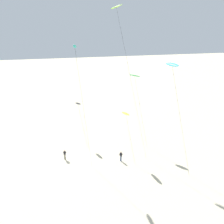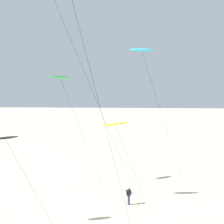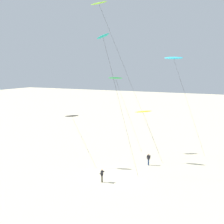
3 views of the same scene
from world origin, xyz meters
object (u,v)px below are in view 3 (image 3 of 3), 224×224
at_px(kite_black, 72,117).
at_px(kite_flyer_middle, 102,175).
at_px(kite_cyan, 174,59).
at_px(kite_lime, 100,6).
at_px(kite_teal, 104,40).
at_px(kite_flyer_nearest, 148,159).
at_px(kite_yellow, 143,112).
at_px(kite_green, 116,79).

xyz_separation_m(kite_black, kite_flyer_middle, (6.51, -3.36, -6.27)).
height_order(kite_cyan, kite_lime, kite_lime).
bearing_deg(kite_teal, kite_flyer_middle, -68.10).
relative_size(kite_black, kite_flyer_middle, 4.45).
distance_m(kite_black, kite_flyer_nearest, 12.50).
bearing_deg(kite_teal, kite_cyan, 67.67).
distance_m(kite_lime, kite_black, 17.38).
bearing_deg(kite_teal, kite_flyer_nearest, 56.29).
bearing_deg(kite_teal, kite_black, 172.62).
bearing_deg(kite_teal, kite_lime, 121.56).
xyz_separation_m(kite_yellow, kite_green, (-6.24, 3.63, 4.57)).
relative_size(kite_yellow, kite_black, 1.06).
distance_m(kite_yellow, kite_green, 8.55).
relative_size(kite_cyan, kite_lime, 0.65).
distance_m(kite_lime, kite_flyer_middle, 25.15).
bearing_deg(kite_flyer_middle, kite_yellow, 80.64).
bearing_deg(kite_cyan, kite_green, -165.51).
xyz_separation_m(kite_cyan, kite_green, (-8.93, -2.31, -3.18)).
height_order(kite_flyer_nearest, kite_flyer_middle, same).
distance_m(kite_cyan, kite_lime, 13.82).
distance_m(kite_green, kite_black, 11.34).
height_order(kite_cyan, kite_flyer_nearest, kite_cyan).
distance_m(kite_teal, kite_yellow, 12.38).
xyz_separation_m(kite_teal, kite_black, (-5.44, 0.70, -10.12)).
relative_size(kite_yellow, kite_flyer_middle, 4.71).
height_order(kite_lime, kite_flyer_middle, kite_lime).
bearing_deg(kite_flyer_middle, kite_black, 152.70).
height_order(kite_lime, kite_black, kite_lime).
relative_size(kite_cyan, kite_flyer_middle, 9.39).
bearing_deg(kite_green, kite_cyan, 14.49).
height_order(kite_black, kite_flyer_middle, kite_black).
relative_size(kite_yellow, kite_cyan, 0.50).
height_order(kite_green, kite_lime, kite_lime).
bearing_deg(kite_black, kite_green, 79.43).
relative_size(kite_teal, kite_flyer_nearest, 10.88).
distance_m(kite_yellow, kite_flyer_middle, 11.91).
xyz_separation_m(kite_green, kite_lime, (-1.18, -3.01, 10.96)).
height_order(kite_lime, kite_flyer_nearest, kite_lime).
bearing_deg(kite_lime, kite_cyan, 27.74).
distance_m(kite_cyan, kite_flyer_middle, 21.72).
bearing_deg(kite_cyan, kite_flyer_middle, -105.29).
xyz_separation_m(kite_flyer_nearest, kite_flyer_middle, (-2.93, -8.64, 0.00)).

